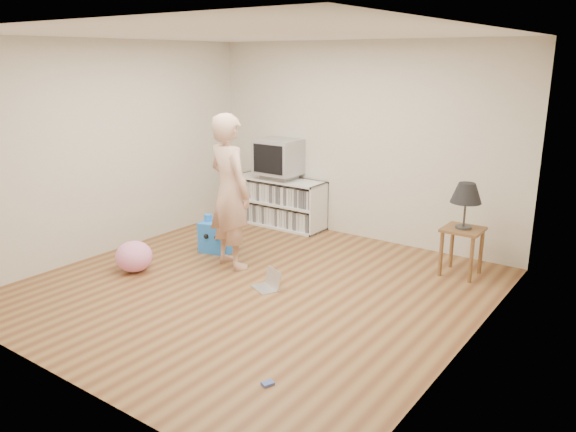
% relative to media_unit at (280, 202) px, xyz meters
% --- Properties ---
extents(ground, '(4.50, 4.50, 0.00)m').
position_rel_media_unit_xyz_m(ground, '(1.17, -2.04, -0.35)').
color(ground, brown).
rests_on(ground, ground).
extents(walls, '(4.52, 4.52, 2.60)m').
position_rel_media_unit_xyz_m(walls, '(1.17, -2.04, 0.95)').
color(walls, beige).
rests_on(walls, ground).
extents(ceiling, '(4.50, 4.50, 0.01)m').
position_rel_media_unit_xyz_m(ceiling, '(1.17, -2.04, 2.25)').
color(ceiling, white).
rests_on(ceiling, walls).
extents(media_unit, '(1.40, 0.45, 0.70)m').
position_rel_media_unit_xyz_m(media_unit, '(0.00, 0.00, 0.00)').
color(media_unit, white).
rests_on(media_unit, ground).
extents(dvd_deck, '(0.45, 0.35, 0.07)m').
position_rel_media_unit_xyz_m(dvd_deck, '(0.00, -0.02, 0.39)').
color(dvd_deck, gray).
rests_on(dvd_deck, media_unit).
extents(crt_tv, '(0.60, 0.53, 0.50)m').
position_rel_media_unit_xyz_m(crt_tv, '(0.00, -0.02, 0.67)').
color(crt_tv, '#95959A').
rests_on(crt_tv, dvd_deck).
extents(side_table, '(0.42, 0.42, 0.55)m').
position_rel_media_unit_xyz_m(side_table, '(2.82, -0.39, 0.07)').
color(side_table, brown).
rests_on(side_table, ground).
extents(table_lamp, '(0.34, 0.34, 0.52)m').
position_rel_media_unit_xyz_m(table_lamp, '(2.82, -0.39, 0.59)').
color(table_lamp, '#333333').
rests_on(table_lamp, side_table).
extents(person, '(0.75, 0.59, 1.79)m').
position_rel_media_unit_xyz_m(person, '(0.53, -1.68, 0.55)').
color(person, '#D2A68F').
rests_on(person, ground).
extents(laptop, '(0.36, 0.33, 0.20)m').
position_rel_media_unit_xyz_m(laptop, '(1.30, -1.96, -0.30)').
color(laptop, silver).
rests_on(laptop, ground).
extents(playing_cards, '(0.09, 0.11, 0.02)m').
position_rel_media_unit_xyz_m(playing_cards, '(2.42, -3.43, -0.34)').
color(playing_cards, '#455EBA').
rests_on(playing_cards, ground).
extents(plush_blue, '(0.47, 0.42, 0.47)m').
position_rel_media_unit_xyz_m(plush_blue, '(0.04, -1.39, -0.15)').
color(plush_blue, '#2077F6').
rests_on(plush_blue, ground).
extents(plush_pink, '(0.55, 0.55, 0.36)m').
position_rel_media_unit_xyz_m(plush_pink, '(-0.26, -2.47, -0.17)').
color(plush_pink, pink).
rests_on(plush_pink, ground).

